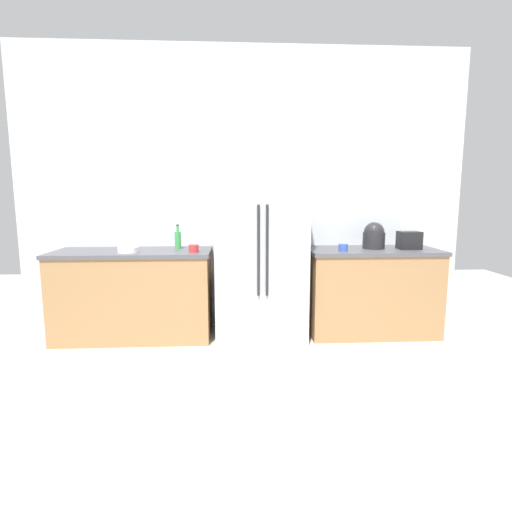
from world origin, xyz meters
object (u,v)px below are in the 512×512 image
at_px(toaster, 409,240).
at_px(cup_b, 343,248).
at_px(rice_cooker, 374,236).
at_px(bottle_a, 178,239).
at_px(cup_a, 194,248).
at_px(bowl_a, 128,250).
at_px(refrigerator, 260,246).

relative_size(toaster, cup_b, 2.43).
xyz_separation_m(rice_cooker, bottle_a, (-2.03, 0.10, -0.03)).
bearing_deg(toaster, cup_b, -171.02).
bearing_deg(cup_b, bottle_a, 170.56).
distance_m(rice_cooker, cup_a, 1.86).
distance_m(cup_b, bowl_a, 2.11).
height_order(cup_b, bowl_a, cup_b).
distance_m(refrigerator, toaster, 1.54).
relative_size(toaster, rice_cooker, 0.80).
height_order(refrigerator, cup_b, refrigerator).
xyz_separation_m(cup_a, bowl_a, (-0.64, 0.02, -0.01)).
height_order(rice_cooker, bowl_a, rice_cooker).
xyz_separation_m(cup_b, bowl_a, (-2.11, 0.02, -0.01)).
relative_size(cup_b, bowl_a, 0.46).
relative_size(cup_a, cup_b, 1.05).
bearing_deg(bottle_a, toaster, -3.92).
xyz_separation_m(rice_cooker, bowl_a, (-2.48, -0.16, -0.10)).
bearing_deg(refrigerator, bottle_a, 169.47).
relative_size(rice_cooker, cup_b, 3.03).
bearing_deg(bottle_a, rice_cooker, -2.77).
bearing_deg(cup_b, rice_cooker, 25.76).
bearing_deg(rice_cooker, toaster, -10.53).
bearing_deg(cup_b, refrigerator, 171.70).
height_order(cup_a, cup_b, cup_a).
xyz_separation_m(bottle_a, cup_a, (0.19, -0.28, -0.06)).
bearing_deg(rice_cooker, bowl_a, -176.39).
bearing_deg(cup_a, bottle_a, 124.00).
distance_m(refrigerator, bowl_a, 1.30).
bearing_deg(toaster, bottle_a, 176.08).
xyz_separation_m(refrigerator, rice_cooker, (1.19, 0.06, 0.09)).
xyz_separation_m(rice_cooker, cup_b, (-0.37, -0.18, -0.09)).
bearing_deg(cup_b, cup_a, -179.95).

